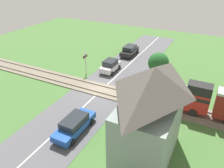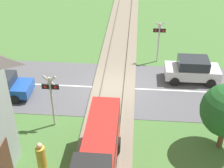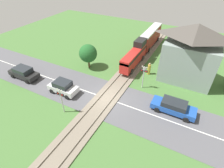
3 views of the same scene
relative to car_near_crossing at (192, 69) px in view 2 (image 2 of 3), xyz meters
The scene contains 7 objects.
ground_plane 5.44m from the car_near_crossing, 15.55° to the left, with size 60.00×60.00×0.00m, color #426B33.
road_surface 5.43m from the car_near_crossing, 15.55° to the left, with size 48.00×6.40×0.02m.
track_bed 5.43m from the car_near_crossing, 15.55° to the left, with size 2.80×48.00×0.24m.
car_near_crossing is the anchor object (origin of this frame).
crossing_signal_west_approach 3.58m from the car_near_crossing, 49.27° to the right, with size 0.90×0.18×3.16m.
crossing_signal_east_approach 9.86m from the car_near_crossing, 33.76° to the left, with size 0.90×0.18×3.16m.
pedestrian_by_station 11.82m from the car_near_crossing, 48.29° to the left, with size 0.43×0.43×1.74m.
Camera 2 is at (-1.31, 17.16, 11.12)m, focal length 50.00 mm.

